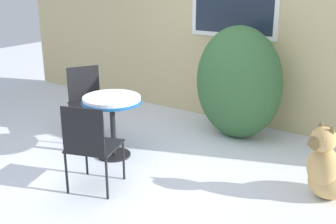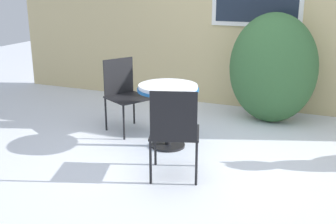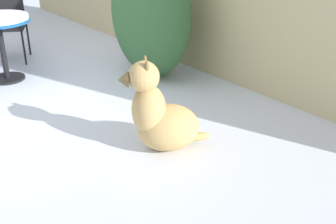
{
  "view_description": "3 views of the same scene",
  "coord_description": "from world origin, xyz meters",
  "px_view_note": "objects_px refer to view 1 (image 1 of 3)",
  "views": [
    {
      "loc": [
        2.52,
        -3.09,
        2.04
      ],
      "look_at": [
        0.0,
        0.6,
        0.55
      ],
      "focal_mm": 45.0,
      "sensor_mm": 36.0,
      "label": 1
    },
    {
      "loc": [
        1.18,
        -3.85,
        1.79
      ],
      "look_at": [
        -0.54,
        0.27,
        0.41
      ],
      "focal_mm": 45.0,
      "sensor_mm": 36.0,
      "label": 2
    },
    {
      "loc": [
        4.08,
        -1.12,
        1.71
      ],
      "look_at": [
        1.8,
        0.72,
        0.32
      ],
      "focal_mm": 45.0,
      "sensor_mm": 36.0,
      "label": 3
    }
  ],
  "objects_px": {
    "patio_chair_far_side": "(91,144)",
    "patio_chair_near_table": "(87,99)",
    "patio_table": "(112,107)",
    "dog": "(329,171)"
  },
  "relations": [
    {
      "from": "patio_table",
      "to": "patio_chair_near_table",
      "type": "xyz_separation_m",
      "value": [
        -0.71,
        0.32,
        -0.1
      ]
    },
    {
      "from": "patio_table",
      "to": "dog",
      "type": "bearing_deg",
      "value": 9.8
    },
    {
      "from": "patio_table",
      "to": "dog",
      "type": "height_order",
      "value": "dog"
    },
    {
      "from": "patio_table",
      "to": "patio_chair_far_side",
      "type": "xyz_separation_m",
      "value": [
        0.37,
        -0.73,
        -0.1
      ]
    },
    {
      "from": "patio_table",
      "to": "patio_chair_near_table",
      "type": "height_order",
      "value": "patio_chair_near_table"
    },
    {
      "from": "patio_chair_near_table",
      "to": "patio_chair_far_side",
      "type": "bearing_deg",
      "value": -104.8
    },
    {
      "from": "patio_chair_far_side",
      "to": "patio_chair_near_table",
      "type": "bearing_deg",
      "value": -62.46
    },
    {
      "from": "patio_chair_near_table",
      "to": "dog",
      "type": "height_order",
      "value": "patio_chair_near_table"
    },
    {
      "from": "patio_chair_near_table",
      "to": "dog",
      "type": "relative_size",
      "value": 1.17
    },
    {
      "from": "patio_table",
      "to": "patio_chair_far_side",
      "type": "height_order",
      "value": "patio_chair_far_side"
    }
  ]
}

